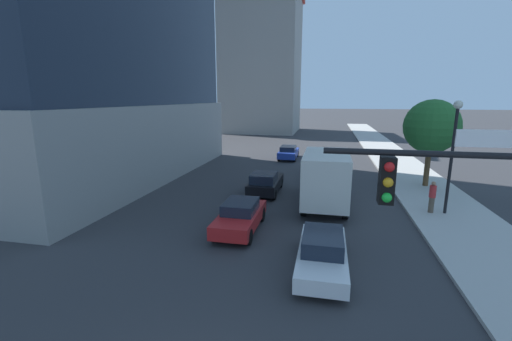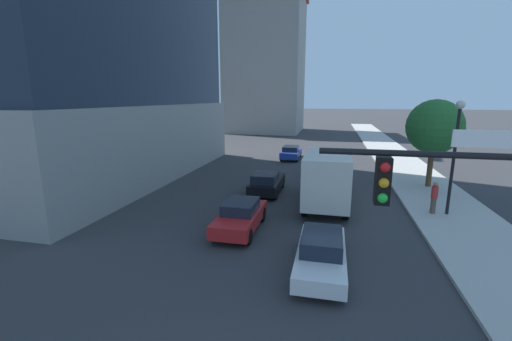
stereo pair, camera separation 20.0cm
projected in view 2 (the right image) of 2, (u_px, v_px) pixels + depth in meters
sidewalk at (429, 191)px, 22.53m from camera, size 4.54×120.00×0.15m
construction_building at (266, 50)px, 60.76m from camera, size 13.91×26.66×35.70m
traffic_light_pole at (476, 210)px, 7.02m from camera, size 5.06×0.48×5.63m
street_lamp at (456, 142)px, 17.09m from camera, size 0.44×0.44×5.99m
street_tree at (435, 127)px, 22.69m from camera, size 3.69×3.69×6.03m
car_gray at (328, 168)px, 26.98m from camera, size 1.81×4.70×1.41m
car_blue at (291, 152)px, 34.72m from camera, size 1.80×4.53×1.38m
car_red at (240, 216)px, 15.96m from camera, size 1.76×4.33×1.43m
car_white at (321, 252)px, 12.25m from camera, size 1.74×4.63×1.42m
car_black at (267, 183)px, 22.21m from camera, size 1.83×4.33×1.49m
box_truck at (327, 176)px, 19.38m from camera, size 2.46×6.99×3.26m
pedestrian_red_shirt at (434, 197)px, 17.86m from camera, size 0.34×0.34×1.73m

